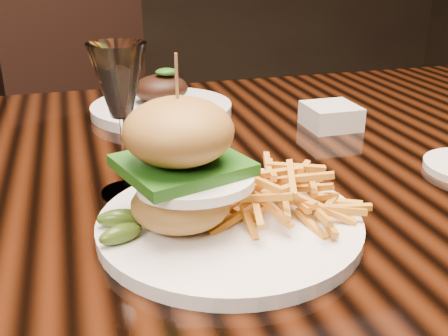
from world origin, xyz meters
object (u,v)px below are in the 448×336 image
object	(u,v)px
chair_far	(99,123)
dining_table	(204,207)
far_dish	(162,105)
burger_plate	(220,191)
wine_glass	(119,86)

from	to	relation	value
chair_far	dining_table	bearing A→B (deg)	-107.35
dining_table	far_dish	distance (m)	0.26
burger_plate	chair_far	world-z (taller)	chair_far
dining_table	far_dish	bearing A→B (deg)	94.01
wine_glass	far_dish	size ratio (longest dim) A/B	0.72
dining_table	burger_plate	xyz separation A→B (m)	(-0.03, -0.20, 0.12)
far_dish	chair_far	world-z (taller)	chair_far
dining_table	burger_plate	bearing A→B (deg)	-99.15
burger_plate	wine_glass	xyz separation A→B (m)	(-0.08, 0.12, 0.09)
dining_table	burger_plate	distance (m)	0.24
wine_glass	burger_plate	bearing A→B (deg)	-55.75
wine_glass	dining_table	bearing A→B (deg)	35.51
burger_plate	wine_glass	world-z (taller)	burger_plate
chair_far	far_dish	bearing A→B (deg)	-106.40
burger_plate	chair_far	xyz separation A→B (m)	(-0.07, 1.09, -0.26)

